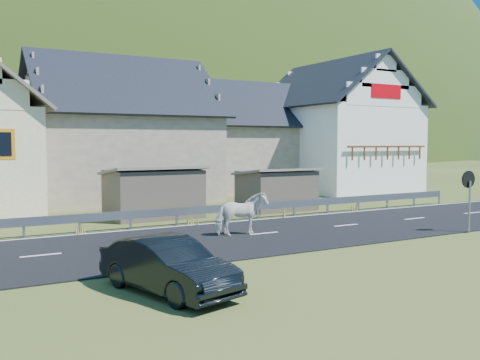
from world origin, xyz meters
TOP-DOWN VIEW (x-y plane):
  - ground at (0.00, 0.00)m, footprint 160.00×160.00m
  - road at (0.00, 0.00)m, footprint 60.00×7.00m
  - lane_markings at (0.00, 0.00)m, footprint 60.00×6.60m
  - guardrail at (-0.00, 3.68)m, footprint 28.10×0.09m
  - shed_left at (-2.00, 6.50)m, footprint 4.30×3.30m
  - shed_right at (4.50, 6.00)m, footprint 3.80×2.90m
  - house_stone_a at (-1.00, 15.00)m, footprint 10.80×9.80m
  - house_stone_b at (9.00, 17.00)m, footprint 9.80×8.80m
  - house_white at (15.00, 14.00)m, footprint 8.80×10.80m
  - horse at (-0.94, 0.09)m, footprint 1.00×1.94m
  - car at (-6.10, -5.57)m, footprint 2.31×4.08m
  - traffic_mirror at (6.99, -3.53)m, footprint 0.67×0.19m

SIDE VIEW (x-z plane):
  - ground at x=0.00m, z-range 0.00..0.00m
  - road at x=0.00m, z-range 0.00..0.04m
  - lane_markings at x=0.00m, z-range 0.04..0.05m
  - guardrail at x=0.00m, z-range 0.19..0.94m
  - car at x=-6.10m, z-range 0.00..1.27m
  - horse at x=-0.94m, z-range 0.04..1.63m
  - shed_right at x=4.50m, z-range -0.10..2.10m
  - shed_left at x=-2.00m, z-range -0.10..2.30m
  - traffic_mirror at x=6.99m, z-range 0.56..2.95m
  - house_stone_b at x=9.00m, z-range 0.19..8.29m
  - house_stone_a at x=-1.00m, z-range 0.18..9.08m
  - house_white at x=15.00m, z-range 0.21..9.91m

